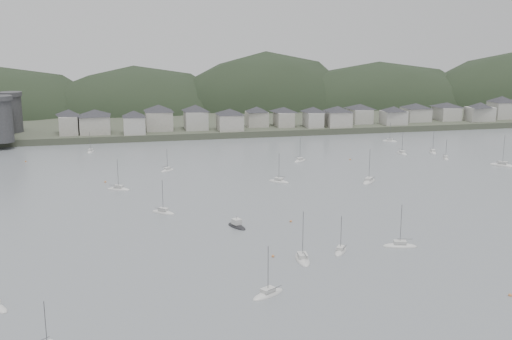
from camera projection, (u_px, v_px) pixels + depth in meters
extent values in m
plane|color=slate|center=(334.00, 274.00, 128.97)|extent=(900.00, 900.00, 0.00)
cube|color=#383D2D|center=(184.00, 106.00, 409.57)|extent=(900.00, 250.00, 3.00)
ellipsoid|color=black|center=(2.00, 135.00, 366.55)|extent=(138.98, 92.48, 81.13)
ellipsoid|color=black|center=(136.00, 130.00, 384.12)|extent=(132.08, 90.41, 79.74)
ellipsoid|color=black|center=(266.00, 130.00, 402.44)|extent=(133.88, 88.37, 101.41)
ellipsoid|color=black|center=(377.00, 123.00, 413.17)|extent=(165.81, 81.78, 82.55)
cylinder|color=#333336|center=(1.00, 121.00, 264.84)|extent=(10.00, 10.00, 18.00)
cylinder|color=#333336|center=(11.00, 114.00, 291.61)|extent=(10.00, 10.00, 17.00)
cube|color=#333336|center=(7.00, 124.00, 278.82)|extent=(3.50, 30.00, 12.00)
cube|color=#9D9A8F|center=(69.00, 125.00, 286.81)|extent=(8.34, 12.91, 8.59)
pyramid|color=#252529|center=(69.00, 112.00, 285.55)|extent=(15.78, 15.78, 3.01)
cube|color=#9D9A8F|center=(95.00, 125.00, 288.72)|extent=(13.68, 13.35, 8.36)
pyramid|color=#252529|center=(95.00, 113.00, 287.49)|extent=(20.07, 20.07, 2.93)
cube|color=#AAA7A0|center=(134.00, 125.00, 287.48)|extent=(9.78, 10.20, 8.08)
pyramid|color=#252529|center=(134.00, 114.00, 286.28)|extent=(14.83, 14.83, 2.83)
cube|color=#9D9A8F|center=(159.00, 121.00, 299.10)|extent=(12.59, 13.33, 9.09)
pyramid|color=#252529|center=(158.00, 108.00, 297.76)|extent=(19.24, 19.24, 3.18)
cube|color=#AAA7A0|center=(196.00, 120.00, 301.44)|extent=(10.74, 12.17, 8.87)
pyramid|color=#252529|center=(196.00, 108.00, 300.13)|extent=(17.01, 17.01, 3.10)
cube|color=#9D9A8F|center=(230.00, 122.00, 298.65)|extent=(11.63, 12.09, 7.69)
pyramid|color=#252529|center=(230.00, 111.00, 297.51)|extent=(17.61, 17.61, 2.69)
cube|color=#9D9A8F|center=(257.00, 119.00, 310.19)|extent=(10.37, 9.35, 7.44)
pyramid|color=#252529|center=(257.00, 109.00, 309.09)|extent=(14.65, 14.65, 2.60)
cube|color=#9D9A8F|center=(284.00, 119.00, 310.77)|extent=(8.24, 12.20, 7.22)
pyramid|color=#252529|center=(284.00, 109.00, 309.71)|extent=(15.17, 15.17, 2.53)
cube|color=#AAA7A0|center=(313.00, 119.00, 308.71)|extent=(8.06, 10.91, 7.46)
pyramid|color=#252529|center=(313.00, 109.00, 307.61)|extent=(14.08, 14.08, 2.61)
cube|color=#9D9A8F|center=(338.00, 119.00, 309.89)|extent=(11.73, 11.78, 7.66)
pyramid|color=#252529|center=(338.00, 109.00, 308.76)|extent=(17.46, 17.46, 2.68)
cube|color=#AAA7A0|center=(360.00, 116.00, 322.67)|extent=(10.19, 13.02, 7.33)
pyramid|color=#252529|center=(360.00, 106.00, 321.59)|extent=(17.23, 17.23, 2.57)
cube|color=#AAA7A0|center=(393.00, 118.00, 317.47)|extent=(11.70, 9.81, 6.88)
pyramid|color=#252529|center=(394.00, 109.00, 316.46)|extent=(15.97, 15.97, 2.41)
cube|color=#AAA7A0|center=(416.00, 114.00, 329.47)|extent=(12.83, 12.48, 7.00)
pyramid|color=#252529|center=(416.00, 106.00, 328.44)|extent=(18.79, 18.79, 2.45)
cube|color=#AAA7A0|center=(446.00, 113.00, 333.87)|extent=(11.07, 13.50, 6.97)
pyramid|color=#252529|center=(447.00, 105.00, 332.84)|extent=(18.25, 18.25, 2.44)
cube|color=#AAA7A0|center=(480.00, 114.00, 329.75)|extent=(13.75, 9.12, 7.34)
pyramid|color=#252529|center=(480.00, 105.00, 328.67)|extent=(16.97, 16.97, 2.57)
cube|color=#AAA7A0|center=(501.00, 110.00, 339.09)|extent=(11.37, 11.57, 9.05)
pyramid|color=#252529|center=(502.00, 99.00, 337.76)|extent=(17.03, 17.03, 3.17)
ellipsoid|color=silver|center=(300.00, 161.00, 241.87)|extent=(7.07, 6.59, 1.47)
cube|color=beige|center=(300.00, 159.00, 241.64)|extent=(2.99, 2.90, 0.70)
cylinder|color=#3F3F42|center=(300.00, 149.00, 240.84)|extent=(0.12, 0.12, 9.17)
cylinder|color=#3F3F42|center=(297.00, 157.00, 242.14)|extent=(2.55, 2.24, 0.10)
ellipsoid|color=silver|center=(167.00, 171.00, 225.08)|extent=(6.17, 5.70, 1.27)
cube|color=beige|center=(167.00, 168.00, 224.88)|extent=(2.61, 2.52, 0.70)
cylinder|color=#3F3F42|center=(167.00, 160.00, 224.18)|extent=(0.12, 0.12, 7.97)
cylinder|color=#3F3F42|center=(165.00, 166.00, 225.28)|extent=(2.24, 1.94, 0.10)
cylinder|color=#3F3F42|center=(46.00, 326.00, 97.22)|extent=(0.12, 0.12, 8.25)
cylinder|color=#3F3F42|center=(42.00, 340.00, 98.36)|extent=(2.32, 2.00, 0.10)
ellipsoid|color=silver|center=(369.00, 182.00, 208.12)|extent=(8.14, 8.48, 1.78)
cube|color=beige|center=(369.00, 179.00, 207.86)|extent=(3.56, 3.62, 0.70)
cylinder|color=#3F3F42|center=(369.00, 166.00, 206.87)|extent=(0.12, 0.12, 11.14)
cylinder|color=#3F3F42|center=(373.00, 178.00, 206.85)|extent=(2.79, 3.01, 0.10)
ellipsoid|color=silver|center=(279.00, 182.00, 208.40)|extent=(7.28, 7.17, 1.55)
cube|color=beige|center=(279.00, 179.00, 208.16)|extent=(3.13, 3.11, 0.70)
cylinder|color=#3F3F42|center=(279.00, 167.00, 207.31)|extent=(0.12, 0.12, 9.67)
cylinder|color=#3F3F42|center=(281.00, 176.00, 209.18)|extent=(2.57, 2.50, 0.10)
ellipsoid|color=silver|center=(433.00, 153.00, 258.81)|extent=(4.04, 7.70, 1.47)
cube|color=beige|center=(433.00, 150.00, 258.59)|extent=(2.19, 2.88, 0.70)
cylinder|color=#3F3F42|center=(433.00, 142.00, 257.77)|extent=(0.12, 0.12, 9.18)
cylinder|color=#3F3F42|center=(431.00, 148.00, 259.62)|extent=(0.89, 3.23, 0.10)
ellipsoid|color=silver|center=(268.00, 295.00, 118.82)|extent=(7.97, 6.17, 1.56)
cube|color=beige|center=(268.00, 290.00, 118.58)|extent=(3.22, 2.88, 0.70)
cylinder|color=#3F3F42|center=(268.00, 270.00, 117.72)|extent=(0.12, 0.12, 9.75)
cylinder|color=#3F3F42|center=(275.00, 288.00, 118.03)|extent=(3.06, 1.90, 0.10)
ellipsoid|color=silver|center=(340.00, 252.00, 142.12)|extent=(5.55, 6.81, 1.35)
cube|color=beige|center=(341.00, 248.00, 141.90)|extent=(2.55, 2.79, 0.70)
cylinder|color=#3F3F42|center=(341.00, 234.00, 141.16)|extent=(0.12, 0.12, 8.44)
cylinder|color=#3F3F42|center=(345.00, 247.00, 140.97)|extent=(1.78, 2.58, 0.10)
ellipsoid|color=silver|center=(163.00, 213.00, 172.75)|extent=(7.22, 6.65, 1.49)
cube|color=beige|center=(163.00, 209.00, 172.52)|extent=(3.05, 2.94, 0.70)
cylinder|color=#3F3F42|center=(163.00, 196.00, 171.70)|extent=(0.12, 0.12, 9.32)
cylinder|color=#3F3F42|center=(160.00, 208.00, 171.36)|extent=(2.62, 2.25, 0.10)
ellipsoid|color=silver|center=(402.00, 154.00, 256.47)|extent=(2.83, 7.59, 1.49)
cube|color=beige|center=(402.00, 151.00, 256.24)|extent=(1.79, 2.70, 0.70)
cylinder|color=#3F3F42|center=(402.00, 142.00, 255.41)|extent=(0.12, 0.12, 9.32)
cylinder|color=#3F3F42|center=(401.00, 149.00, 257.41)|extent=(0.30, 3.36, 0.10)
ellipsoid|color=silver|center=(446.00, 159.00, 246.29)|extent=(3.65, 6.35, 1.21)
cube|color=beige|center=(446.00, 157.00, 246.10)|extent=(1.90, 2.42, 0.70)
cylinder|color=#3F3F42|center=(446.00, 149.00, 245.44)|extent=(0.12, 0.12, 7.56)
cylinder|color=#3F3F42|center=(444.00, 155.00, 246.90)|extent=(0.91, 2.63, 0.10)
ellipsoid|color=silver|center=(91.00, 152.00, 260.14)|extent=(3.53, 7.05, 1.35)
cube|color=beige|center=(90.00, 150.00, 259.93)|extent=(1.95, 2.62, 0.70)
cylinder|color=#3F3F42|center=(90.00, 142.00, 259.19)|extent=(0.12, 0.12, 8.43)
cylinder|color=#3F3F42|center=(91.00, 149.00, 258.74)|extent=(0.74, 2.99, 0.10)
ellipsoid|color=silver|center=(502.00, 166.00, 233.60)|extent=(8.52, 8.94, 1.87)
cube|color=beige|center=(503.00, 162.00, 233.33)|extent=(3.73, 3.81, 0.70)
cylinder|color=#3F3F42|center=(504.00, 150.00, 232.28)|extent=(0.12, 0.12, 11.70)
cylinder|color=#3F3F42|center=(502.00, 162.00, 231.78)|extent=(2.91, 3.18, 0.10)
ellipsoid|color=silver|center=(390.00, 141.00, 285.70)|extent=(6.73, 5.72, 1.35)
cube|color=beige|center=(390.00, 139.00, 285.49)|extent=(2.79, 2.59, 0.70)
cylinder|color=#3F3F42|center=(390.00, 132.00, 284.75)|extent=(0.12, 0.12, 8.44)
cylinder|color=#3F3F42|center=(389.00, 138.00, 284.48)|extent=(2.52, 1.87, 0.10)
ellipsoid|color=silver|center=(400.00, 247.00, 145.62)|extent=(8.47, 4.65, 1.61)
cube|color=beige|center=(400.00, 242.00, 145.38)|extent=(3.20, 2.47, 0.70)
cylinder|color=#3F3F42|center=(401.00, 225.00, 144.49)|extent=(0.12, 0.12, 10.09)
cylinder|color=#3F3F42|center=(405.00, 239.00, 145.93)|extent=(3.53, 1.07, 0.10)
ellipsoid|color=silver|center=(302.00, 260.00, 137.03)|extent=(3.74, 9.11, 1.77)
cube|color=beige|center=(303.00, 255.00, 136.77)|extent=(2.26, 3.29, 0.70)
cylinder|color=#3F3F42|center=(303.00, 236.00, 135.79)|extent=(0.12, 0.12, 11.08)
cylinder|color=#3F3F42|center=(305.00, 255.00, 135.18)|extent=(0.51, 3.98, 0.10)
ellipsoid|color=silver|center=(119.00, 190.00, 198.18)|extent=(8.19, 5.81, 1.58)
cube|color=beige|center=(119.00, 186.00, 197.94)|extent=(3.25, 2.80, 0.70)
cylinder|color=#3F3F42|center=(118.00, 174.00, 197.06)|extent=(0.12, 0.12, 9.87)
cylinder|color=#3F3F42|center=(114.00, 185.00, 196.94)|extent=(3.22, 1.69, 0.10)
ellipsoid|color=black|center=(237.00, 227.00, 160.34)|extent=(5.16, 7.55, 1.56)
cube|color=beige|center=(237.00, 222.00, 160.03)|extent=(2.67, 2.75, 1.40)
cylinder|color=#3F3F42|center=(237.00, 218.00, 159.83)|extent=(0.10, 0.10, 1.20)
sphere|color=#C27740|center=(273.00, 256.00, 139.02)|extent=(0.70, 0.70, 0.70)
sphere|color=#C27740|center=(291.00, 221.00, 164.60)|extent=(0.70, 0.70, 0.70)
sphere|color=#C27740|center=(510.00, 295.00, 118.47)|extent=(0.70, 0.70, 0.70)
sphere|color=#C27740|center=(26.00, 161.00, 240.68)|extent=(0.70, 0.70, 0.70)
sphere|color=#C27740|center=(105.00, 182.00, 207.89)|extent=(0.70, 0.70, 0.70)
sphere|color=#C27740|center=(350.00, 159.00, 244.43)|extent=(0.70, 0.70, 0.70)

